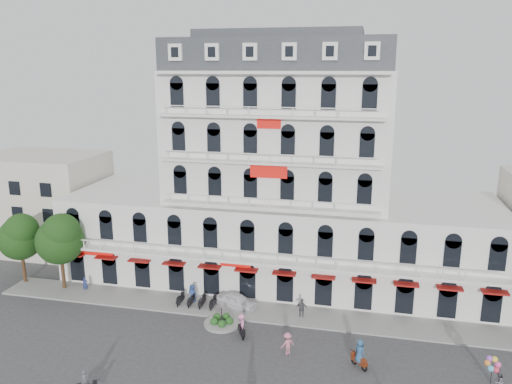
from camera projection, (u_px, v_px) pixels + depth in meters
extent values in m
plane|color=#38383A|center=(237.00, 367.00, 38.18)|extent=(120.00, 120.00, 0.00)
cube|color=gray|center=(262.00, 312.00, 46.68)|extent=(53.00, 4.00, 0.16)
cube|color=silver|center=(279.00, 236.00, 54.12)|extent=(45.00, 14.00, 9.00)
cube|color=silver|center=(280.00, 135.00, 51.44)|extent=(22.00, 12.00, 13.00)
cube|color=#2D3035|center=(281.00, 55.00, 49.50)|extent=(21.56, 11.76, 3.00)
cube|color=#2D3035|center=(281.00, 35.00, 49.04)|extent=(15.84, 8.64, 0.80)
cube|color=maroon|center=(265.00, 272.00, 47.26)|extent=(40.50, 1.00, 0.15)
cube|color=red|center=(269.00, 171.00, 46.26)|extent=(3.50, 0.10, 1.40)
cube|color=beige|center=(45.00, 202.00, 62.03)|extent=(14.00, 10.00, 12.00)
cylinder|color=gray|center=(222.00, 323.00, 44.47)|extent=(3.20, 3.20, 0.24)
cylinder|color=black|center=(222.00, 315.00, 44.28)|extent=(0.08, 0.08, 1.40)
sphere|color=#25511B|center=(229.00, 321.00, 44.24)|extent=(0.70, 0.70, 0.70)
sphere|color=#25511B|center=(226.00, 317.00, 44.97)|extent=(0.70, 0.70, 0.70)
sphere|color=#25511B|center=(217.00, 317.00, 44.90)|extent=(0.70, 0.70, 0.70)
sphere|color=#25511B|center=(214.00, 322.00, 44.13)|extent=(0.70, 0.70, 0.70)
sphere|color=#25511B|center=(222.00, 324.00, 43.71)|extent=(0.70, 0.70, 0.70)
cylinder|color=#382314|center=(24.00, 267.00, 52.74)|extent=(0.36, 0.36, 3.52)
sphere|color=#1C3D13|center=(20.00, 239.00, 51.97)|extent=(4.48, 4.48, 4.48)
sphere|color=#1C3D13|center=(21.00, 230.00, 51.32)|extent=(3.52, 3.52, 3.52)
sphere|color=#1C3D13|center=(18.00, 232.00, 52.18)|extent=(3.20, 3.20, 3.20)
cylinder|color=#382314|center=(63.00, 272.00, 51.18)|extent=(0.36, 0.36, 3.74)
sphere|color=#1C3D13|center=(60.00, 241.00, 50.35)|extent=(4.76, 4.76, 4.76)
sphere|color=#1C3D13|center=(61.00, 232.00, 49.69)|extent=(3.74, 3.74, 3.74)
sphere|color=#1C3D13|center=(57.00, 233.00, 50.56)|extent=(3.40, 3.40, 3.40)
imported|color=white|center=(237.00, 301.00, 47.54)|extent=(4.37, 2.89, 1.38)
imported|color=#525158|center=(85.00, 380.00, 34.65)|extent=(0.64, 0.56, 1.46)
cube|color=maroon|center=(359.00, 361.00, 38.03)|extent=(1.31, 1.31, 0.35)
torus|color=black|center=(354.00, 361.00, 38.54)|extent=(0.51, 0.51, 0.60)
torus|color=black|center=(364.00, 368.00, 37.64)|extent=(0.51, 0.51, 0.60)
imported|color=#2B5581|center=(360.00, 351.00, 37.82)|extent=(1.07, 1.07, 1.88)
cube|color=black|center=(241.00, 331.00, 42.36)|extent=(0.99, 1.50, 0.35)
torus|color=black|center=(243.00, 337.00, 41.91)|extent=(0.38, 0.59, 0.60)
torus|color=black|center=(240.00, 331.00, 42.94)|extent=(0.38, 0.59, 0.60)
imported|color=pink|center=(241.00, 323.00, 42.18)|extent=(1.03, 1.23, 1.65)
imported|color=navy|center=(192.00, 294.00, 48.43)|extent=(1.02, 0.75, 1.91)
imported|color=#4F5056|center=(302.00, 309.00, 45.44)|extent=(1.13, 0.52, 1.89)
imported|color=#D16E85|center=(288.00, 343.00, 39.75)|extent=(1.35, 1.28, 1.84)
imported|color=navy|center=(85.00, 284.00, 50.93)|extent=(0.66, 0.63, 1.51)
imported|color=slate|center=(498.00, 381.00, 35.03)|extent=(1.05, 1.08, 1.75)
cylinder|color=black|center=(491.00, 377.00, 35.37)|extent=(0.04, 0.04, 2.00)
sphere|color=#E54C99|center=(498.00, 365.00, 35.06)|extent=(0.44, 0.44, 0.44)
sphere|color=yellow|center=(495.00, 359.00, 35.33)|extent=(0.44, 0.44, 0.44)
sphere|color=#994CD8|center=(489.00, 358.00, 35.40)|extent=(0.44, 0.44, 0.44)
sphere|color=orange|center=(487.00, 363.00, 35.19)|extent=(0.44, 0.44, 0.44)
sphere|color=#4CB2E5|center=(491.00, 369.00, 34.92)|extent=(0.44, 0.44, 0.44)
sphere|color=#D8334C|center=(496.00, 370.00, 34.87)|extent=(0.44, 0.44, 0.44)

